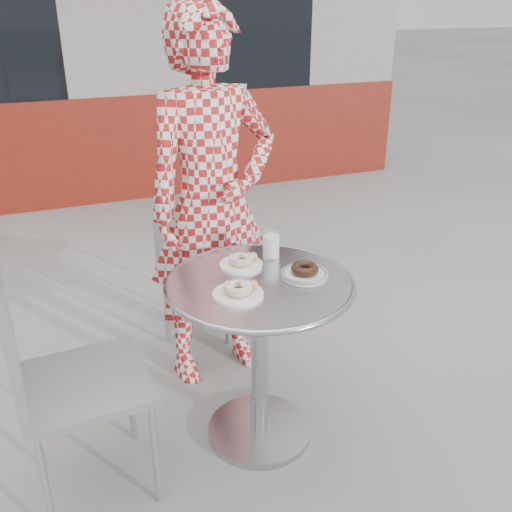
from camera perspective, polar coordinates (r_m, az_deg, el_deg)
name	(u,v)px	position (r m, az deg, el deg)	size (l,w,h in m)	color
ground	(261,438)	(2.73, 0.47, -17.75)	(60.00, 60.00, 0.00)	#999691
storefront	(83,29)	(7.48, -16.89, 20.86)	(6.02, 4.55, 3.00)	gray
bistro_table	(260,322)	(2.40, 0.38, -6.59)	(0.78, 0.78, 0.79)	silver
chair_far	(199,290)	(3.38, -5.72, -3.36)	(0.53, 0.53, 0.85)	#ABAEB3
chair_left	(87,426)	(2.42, -16.58, -15.97)	(0.50, 0.50, 0.98)	#ABAEB3
seated_person	(213,204)	(2.77, -4.37, 5.17)	(0.67, 0.44, 1.85)	#A6191A
plate_far	(242,262)	(2.43, -1.43, -0.56)	(0.18, 0.18, 0.05)	white
plate_near	(239,291)	(2.19, -1.73, -3.48)	(0.20, 0.20, 0.05)	white
plate_checker	(305,272)	(2.35, 4.87, -1.63)	(0.20, 0.20, 0.05)	white
milk_cup	(271,245)	(2.50, 1.52, 1.09)	(0.08, 0.08, 0.12)	white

